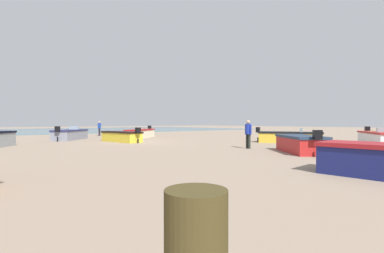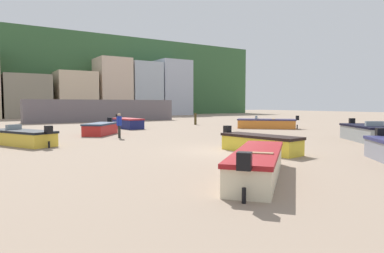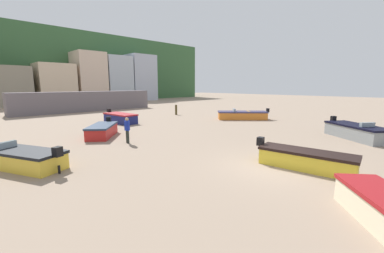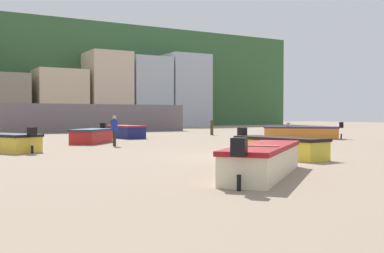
{
  "view_description": "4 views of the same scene",
  "coord_description": "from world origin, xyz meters",
  "px_view_note": "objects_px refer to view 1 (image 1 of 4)",
  "views": [
    {
      "loc": [
        10.3,
        18.62,
        1.49
      ],
      "look_at": [
        -0.28,
        6.01,
        1.24
      ],
      "focal_mm": 25.94,
      "sensor_mm": 36.0,
      "label": 1
    },
    {
      "loc": [
        -10.06,
        -12.34,
        2.22
      ],
      "look_at": [
        1.59,
        5.94,
        0.77
      ],
      "focal_mm": 31.77,
      "sensor_mm": 36.0,
      "label": 2
    },
    {
      "loc": [
        -9.75,
        -4.83,
        3.58
      ],
      "look_at": [
        1.98,
        7.19,
        0.72
      ],
      "focal_mm": 22.7,
      "sensor_mm": 36.0,
      "label": 3
    },
    {
      "loc": [
        -10.94,
        -14.92,
        1.64
      ],
      "look_at": [
        0.28,
        4.79,
        1.09
      ],
      "focal_mm": 43.73,
      "sensor_mm": 36.0,
      "label": 4
    }
  ],
  "objects_px": {
    "boat_red_4": "(300,144)",
    "boat_white_6": "(379,138)",
    "boat_yellow_7": "(122,136)",
    "boat_grey_8": "(70,135)",
    "beach_walker_foreground": "(248,132)",
    "beach_walker_distant": "(99,127)",
    "boat_yellow_3": "(290,137)",
    "boat_cream_1": "(141,133)"
  },
  "relations": [
    {
      "from": "boat_red_4",
      "to": "boat_white_6",
      "type": "xyz_separation_m",
      "value": [
        -8.65,
        0.88,
        0.01
      ]
    },
    {
      "from": "boat_yellow_7",
      "to": "boat_grey_8",
      "type": "height_order",
      "value": "boat_grey_8"
    },
    {
      "from": "beach_walker_foreground",
      "to": "boat_white_6",
      "type": "bearing_deg",
      "value": 78.45
    },
    {
      "from": "boat_grey_8",
      "to": "beach_walker_distant",
      "type": "relative_size",
      "value": 2.58
    },
    {
      "from": "boat_yellow_3",
      "to": "boat_red_4",
      "type": "bearing_deg",
      "value": 9.28
    },
    {
      "from": "boat_white_6",
      "to": "boat_yellow_7",
      "type": "distance_m",
      "value": 18.11
    },
    {
      "from": "beach_walker_foreground",
      "to": "beach_walker_distant",
      "type": "bearing_deg",
      "value": -165.8
    },
    {
      "from": "boat_red_4",
      "to": "beach_walker_distant",
      "type": "xyz_separation_m",
      "value": [
        1.03,
        -22.99,
        0.52
      ]
    },
    {
      "from": "boat_yellow_3",
      "to": "boat_grey_8",
      "type": "height_order",
      "value": "boat_grey_8"
    },
    {
      "from": "boat_cream_1",
      "to": "boat_grey_8",
      "type": "bearing_deg",
      "value": 37.89
    },
    {
      "from": "beach_walker_distant",
      "to": "boat_yellow_3",
      "type": "bearing_deg",
      "value": 25.81
    },
    {
      "from": "boat_grey_8",
      "to": "beach_walker_foreground",
      "type": "bearing_deg",
      "value": -29.9
    },
    {
      "from": "boat_yellow_3",
      "to": "boat_yellow_7",
      "type": "height_order",
      "value": "boat_yellow_3"
    },
    {
      "from": "beach_walker_distant",
      "to": "boat_yellow_7",
      "type": "bearing_deg",
      "value": -5.66
    },
    {
      "from": "boat_red_4",
      "to": "beach_walker_foreground",
      "type": "xyz_separation_m",
      "value": [
        0.27,
        -3.01,
        0.52
      ]
    },
    {
      "from": "beach_walker_foreground",
      "to": "boat_cream_1",
      "type": "bearing_deg",
      "value": -171.1
    },
    {
      "from": "boat_cream_1",
      "to": "boat_yellow_7",
      "type": "distance_m",
      "value": 5.48
    },
    {
      "from": "boat_grey_8",
      "to": "boat_white_6",
      "type": "bearing_deg",
      "value": -12.39
    },
    {
      "from": "boat_cream_1",
      "to": "boat_red_4",
      "type": "xyz_separation_m",
      "value": [
        0.47,
        16.55,
        0.01
      ]
    },
    {
      "from": "boat_cream_1",
      "to": "beach_walker_foreground",
      "type": "height_order",
      "value": "beach_walker_foreground"
    },
    {
      "from": "boat_grey_8",
      "to": "boat_red_4",
      "type": "bearing_deg",
      "value": -32.26
    },
    {
      "from": "boat_white_6",
      "to": "beach_walker_foreground",
      "type": "height_order",
      "value": "beach_walker_foreground"
    },
    {
      "from": "boat_yellow_3",
      "to": "beach_walker_distant",
      "type": "relative_size",
      "value": 2.83
    },
    {
      "from": "boat_cream_1",
      "to": "boat_grey_8",
      "type": "height_order",
      "value": "boat_grey_8"
    },
    {
      "from": "beach_walker_distant",
      "to": "boat_red_4",
      "type": "bearing_deg",
      "value": 9.7
    },
    {
      "from": "boat_grey_8",
      "to": "beach_walker_foreground",
      "type": "relative_size",
      "value": 2.58
    },
    {
      "from": "boat_cream_1",
      "to": "beach_walker_distant",
      "type": "distance_m",
      "value": 6.63
    },
    {
      "from": "boat_cream_1",
      "to": "boat_yellow_3",
      "type": "relative_size",
      "value": 1.05
    },
    {
      "from": "boat_yellow_7",
      "to": "beach_walker_distant",
      "type": "distance_m",
      "value": 10.62
    },
    {
      "from": "boat_yellow_3",
      "to": "beach_walker_distant",
      "type": "distance_m",
      "value": 20.29
    },
    {
      "from": "boat_red_4",
      "to": "boat_yellow_7",
      "type": "relative_size",
      "value": 0.84
    },
    {
      "from": "beach_walker_distant",
      "to": "boat_grey_8",
      "type": "bearing_deg",
      "value": -34.3
    },
    {
      "from": "boat_yellow_7",
      "to": "beach_walker_distant",
      "type": "height_order",
      "value": "beach_walker_distant"
    },
    {
      "from": "beach_walker_foreground",
      "to": "beach_walker_distant",
      "type": "relative_size",
      "value": 1.0
    },
    {
      "from": "boat_cream_1",
      "to": "boat_yellow_7",
      "type": "relative_size",
      "value": 1.13
    },
    {
      "from": "boat_yellow_7",
      "to": "boat_yellow_3",
      "type": "bearing_deg",
      "value": -53.01
    },
    {
      "from": "boat_yellow_7",
      "to": "beach_walker_distant",
      "type": "bearing_deg",
      "value": 69.3
    },
    {
      "from": "boat_grey_8",
      "to": "beach_walker_distant",
      "type": "distance_m",
      "value": 6.93
    },
    {
      "from": "boat_cream_1",
      "to": "boat_grey_8",
      "type": "relative_size",
      "value": 1.15
    },
    {
      "from": "boat_yellow_7",
      "to": "beach_walker_foreground",
      "type": "bearing_deg",
      "value": -80.04
    },
    {
      "from": "boat_red_4",
      "to": "boat_white_6",
      "type": "relative_size",
      "value": 0.73
    },
    {
      "from": "boat_red_4",
      "to": "beach_walker_distant",
      "type": "bearing_deg",
      "value": 132.26
    }
  ]
}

